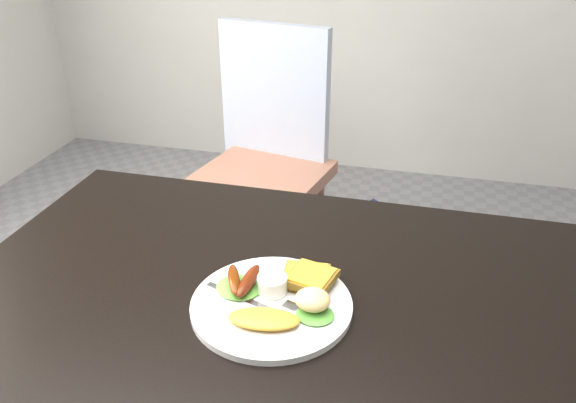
{
  "coord_description": "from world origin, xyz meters",
  "views": [
    {
      "loc": [
        0.23,
        -0.81,
        1.39
      ],
      "look_at": [
        0.01,
        0.07,
        0.9
      ],
      "focal_mm": 35.0,
      "sensor_mm": 36.0,
      "label": 1
    }
  ],
  "objects": [
    {
      "name": "person",
      "position": [
        0.25,
        0.48,
        0.81
      ],
      "size": [
        0.69,
        0.59,
        1.62
      ],
      "primitive_type": "imported",
      "rotation": [
        0.0,
        0.0,
        3.54
      ],
      "color": "navy",
      "rests_on": "ground"
    },
    {
      "name": "fork",
      "position": [
        -0.04,
        -0.05,
        0.76
      ],
      "size": [
        0.15,
        0.06,
        0.0
      ],
      "primitive_type": "cube",
      "rotation": [
        0.0,
        0.0,
        -0.33
      ],
      "color": "#ADAFB7",
      "rests_on": "plate"
    },
    {
      "name": "lettuce_left",
      "position": [
        -0.05,
        -0.03,
        0.77
      ],
      "size": [
        0.11,
        0.1,
        0.01
      ],
      "primitive_type": "ellipsoid",
      "rotation": [
        0.0,
        0.0,
        -0.37
      ],
      "color": "#649538",
      "rests_on": "plate"
    },
    {
      "name": "sausage_a",
      "position": [
        -0.06,
        -0.03,
        0.78
      ],
      "size": [
        0.06,
        0.09,
        0.02
      ],
      "primitive_type": "ellipsoid",
      "rotation": [
        0.0,
        0.0,
        0.4
      ],
      "color": "#662D08",
      "rests_on": "lettuce_left"
    },
    {
      "name": "ramekin",
      "position": [
        0.01,
        -0.02,
        0.78
      ],
      "size": [
        0.06,
        0.06,
        0.03
      ],
      "primitive_type": "cylinder",
      "rotation": [
        0.0,
        0.0,
        -0.03
      ],
      "color": "white",
      "rests_on": "plate"
    },
    {
      "name": "toast_b",
      "position": [
        0.07,
        0.01,
        0.78
      ],
      "size": [
        0.1,
        0.1,
        0.01
      ],
      "primitive_type": "cube",
      "rotation": [
        0.0,
        0.0,
        -0.24
      ],
      "color": "#7C6215",
      "rests_on": "toast_a"
    },
    {
      "name": "dining_chair",
      "position": [
        -0.34,
        1.05,
        0.45
      ],
      "size": [
        0.54,
        0.54,
        0.05
      ],
      "primitive_type": "cube",
      "rotation": [
        0.0,
        0.0,
        -0.21
      ],
      "color": "#A56C55",
      "rests_on": "ground"
    },
    {
      "name": "lettuce_right",
      "position": [
        0.1,
        -0.07,
        0.77
      ],
      "size": [
        0.07,
        0.06,
        0.01
      ],
      "primitive_type": "ellipsoid",
      "rotation": [
        0.0,
        0.0,
        0.03
      ],
      "color": "#39832A",
      "rests_on": "plate"
    },
    {
      "name": "plate",
      "position": [
        0.01,
        -0.05,
        0.76
      ],
      "size": [
        0.29,
        0.29,
        0.01
      ],
      "primitive_type": "cylinder",
      "color": "white",
      "rests_on": "dining_table"
    },
    {
      "name": "potato_salad",
      "position": [
        0.09,
        -0.05,
        0.79
      ],
      "size": [
        0.07,
        0.07,
        0.03
      ],
      "primitive_type": "ellipsoid",
      "rotation": [
        0.0,
        0.0,
        -0.15
      ],
      "color": "#FAF8A5",
      "rests_on": "lettuce_right"
    },
    {
      "name": "dining_table",
      "position": [
        0.0,
        0.0,
        0.73
      ],
      "size": [
        1.2,
        0.8,
        0.04
      ],
      "primitive_type": "cube",
      "color": "black",
      "rests_on": "ground"
    },
    {
      "name": "toast_a",
      "position": [
        0.06,
        0.03,
        0.77
      ],
      "size": [
        0.09,
        0.09,
        0.01
      ],
      "primitive_type": "cube",
      "rotation": [
        0.0,
        0.0,
        0.06
      ],
      "color": "#8E5F20",
      "rests_on": "plate"
    },
    {
      "name": "sausage_b",
      "position": [
        -0.04,
        -0.02,
        0.78
      ],
      "size": [
        0.03,
        0.1,
        0.02
      ],
      "primitive_type": "ellipsoid",
      "rotation": [
        0.0,
        0.0,
        -0.05
      ],
      "color": "#5B1E13",
      "rests_on": "lettuce_left"
    },
    {
      "name": "omelette",
      "position": [
        0.02,
        -0.11,
        0.77
      ],
      "size": [
        0.13,
        0.07,
        0.02
      ],
      "primitive_type": "ellipsoid",
      "rotation": [
        0.0,
        0.0,
        0.13
      ],
      "color": "gold",
      "rests_on": "plate"
    }
  ]
}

